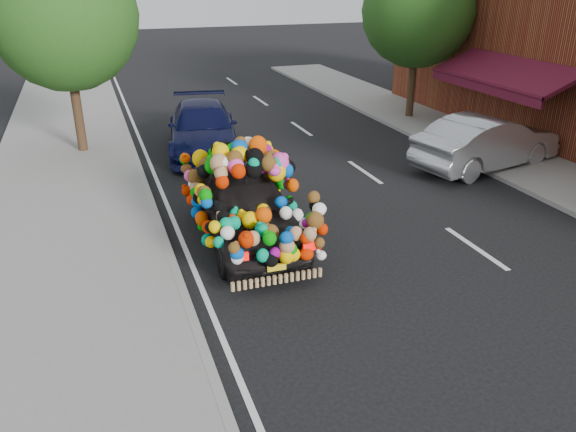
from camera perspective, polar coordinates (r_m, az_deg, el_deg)
ground at (r=10.42m, az=2.45°, el=-6.27°), size 100.00×100.00×0.00m
sidewalk at (r=9.84m, az=-21.83°, el=-9.74°), size 4.00×60.00×0.12m
kerb at (r=9.86m, az=-10.44°, el=-8.14°), size 0.15×60.00×0.13m
footpath_far at (r=17.06m, az=24.88°, el=3.89°), size 3.00×40.00×0.12m
lane_markings at (r=12.10m, az=18.50°, el=-3.07°), size 6.00×50.00×0.01m
tree_near_sidewalk at (r=17.89m, az=-21.88°, el=18.33°), size 4.20×4.20×6.13m
tree_far_b at (r=21.67m, az=13.08°, el=19.66°), size 4.00×4.00×5.90m
plush_art_car at (r=11.46m, az=-4.50°, el=2.65°), size 2.24×4.66×2.15m
navy_sedan at (r=17.72m, az=-8.67°, el=8.80°), size 2.86×5.30×1.46m
silver_hatchback at (r=16.94m, az=19.54°, el=7.08°), size 4.78×2.50×1.50m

